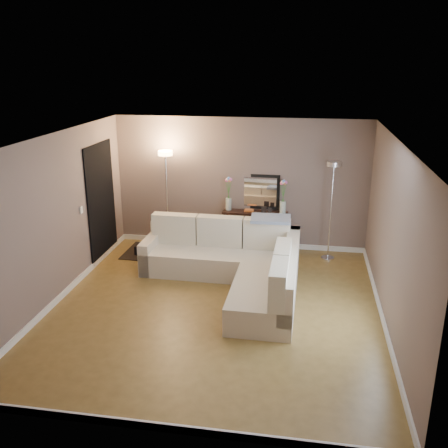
% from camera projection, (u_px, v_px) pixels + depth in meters
% --- Properties ---
extents(floor, '(5.00, 5.50, 0.01)m').
position_uv_depth(floor, '(215.00, 308.00, 7.70)').
color(floor, olive).
rests_on(floor, ground).
extents(ceiling, '(5.00, 5.50, 0.01)m').
position_uv_depth(ceiling, '(214.00, 139.00, 6.88)').
color(ceiling, white).
rests_on(ceiling, ground).
extents(wall_back, '(5.00, 0.02, 2.60)m').
position_uv_depth(wall_back, '(240.00, 184.00, 9.87)').
color(wall_back, '#746259').
rests_on(wall_back, ground).
extents(wall_front, '(5.00, 0.02, 2.60)m').
position_uv_depth(wall_front, '(162.00, 321.00, 4.70)').
color(wall_front, '#746259').
rests_on(wall_front, ground).
extents(wall_left, '(0.02, 5.50, 2.60)m').
position_uv_depth(wall_left, '(55.00, 219.00, 7.68)').
color(wall_left, '#746259').
rests_on(wall_left, ground).
extents(wall_right, '(0.02, 5.50, 2.60)m').
position_uv_depth(wall_right, '(393.00, 238.00, 6.90)').
color(wall_right, '#746259').
rests_on(wall_right, ground).
extents(baseboard_back, '(5.00, 0.03, 0.10)m').
position_uv_depth(baseboard_back, '(239.00, 243.00, 10.24)').
color(baseboard_back, white).
rests_on(baseboard_back, ground).
extents(baseboard_front, '(5.00, 0.03, 0.10)m').
position_uv_depth(baseboard_front, '(167.00, 428.00, 5.12)').
color(baseboard_front, white).
rests_on(baseboard_front, ground).
extents(baseboard_left, '(0.03, 5.50, 0.10)m').
position_uv_depth(baseboard_left, '(65.00, 293.00, 8.07)').
color(baseboard_left, white).
rests_on(baseboard_left, ground).
extents(baseboard_right, '(0.03, 5.50, 0.10)m').
position_uv_depth(baseboard_right, '(382.00, 318.00, 7.29)').
color(baseboard_right, white).
rests_on(baseboard_right, ground).
extents(doorway, '(0.02, 1.20, 2.20)m').
position_uv_depth(doorway, '(101.00, 202.00, 9.33)').
color(doorway, black).
rests_on(doorway, ground).
extents(switch_plate, '(0.02, 0.08, 0.12)m').
position_uv_depth(switch_plate, '(81.00, 210.00, 8.50)').
color(switch_plate, white).
rests_on(switch_plate, ground).
extents(sectional_sofa, '(2.76, 2.67, 0.97)m').
position_uv_depth(sectional_sofa, '(237.00, 264.00, 8.42)').
color(sectional_sofa, beige).
rests_on(sectional_sofa, floor).
extents(throw_blanket, '(0.71, 0.43, 0.09)m').
position_uv_depth(throw_blanket, '(271.00, 219.00, 8.77)').
color(throw_blanket, '#7E8CA3').
rests_on(throw_blanket, sectional_sofa).
extents(console_table, '(1.29, 0.41, 0.78)m').
position_uv_depth(console_table, '(251.00, 228.00, 9.95)').
color(console_table, black).
rests_on(console_table, floor).
extents(leaning_mirror, '(0.90, 0.09, 0.71)m').
position_uv_depth(leaning_mirror, '(257.00, 192.00, 9.86)').
color(leaning_mirror, black).
rests_on(leaning_mirror, console_table).
extents(table_decor, '(0.54, 0.13, 0.13)m').
position_uv_depth(table_decor, '(255.00, 210.00, 9.78)').
color(table_decor, '#C25A22').
rests_on(table_decor, console_table).
extents(flower_vase_left, '(0.15, 0.12, 0.67)m').
position_uv_depth(flower_vase_left, '(229.00, 196.00, 9.85)').
color(flower_vase_left, silver).
rests_on(flower_vase_left, console_table).
extents(flower_vase_right, '(0.15, 0.12, 0.67)m').
position_uv_depth(flower_vase_right, '(283.00, 199.00, 9.63)').
color(flower_vase_right, silver).
rests_on(flower_vase_right, console_table).
extents(floor_lamp_lit, '(0.28, 0.28, 1.97)m').
position_uv_depth(floor_lamp_lit, '(166.00, 180.00, 9.76)').
color(floor_lamp_lit, silver).
rests_on(floor_lamp_lit, floor).
extents(floor_lamp_unlit, '(0.31, 0.31, 1.89)m').
position_uv_depth(floor_lamp_unlit, '(332.00, 191.00, 9.16)').
color(floor_lamp_unlit, silver).
rests_on(floor_lamp_unlit, floor).
extents(charcoal_rug, '(1.31, 0.99, 0.02)m').
position_uv_depth(charcoal_rug, '(158.00, 252.00, 9.87)').
color(charcoal_rug, black).
rests_on(charcoal_rug, floor).
extents(black_bag, '(0.37, 0.27, 0.24)m').
position_uv_depth(black_bag, '(145.00, 251.00, 9.79)').
color(black_bag, black).
rests_on(black_bag, charcoal_rug).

